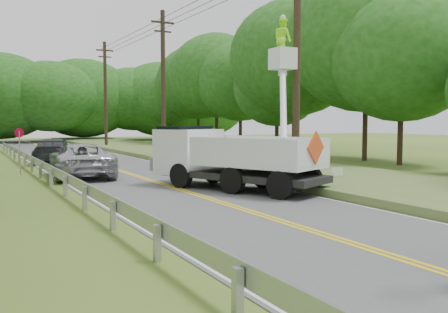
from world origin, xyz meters
name	(u,v)px	position (x,y,z in m)	size (l,w,h in m)	color
ground	(361,247)	(0.00, 0.00, 0.00)	(140.00, 140.00, 0.00)	#4D6324
road	(141,178)	(0.00, 14.00, 0.01)	(7.20, 96.00, 0.03)	#505053
guardrail	(46,168)	(-4.02, 14.91, 0.55)	(0.18, 48.00, 0.77)	#A3A4AC
utility_poles	(209,72)	(5.00, 17.02, 5.27)	(1.60, 43.30, 10.00)	black
tall_grass_verge	(271,168)	(7.10, 14.00, 0.15)	(7.00, 96.00, 0.30)	#537232
treeline_right	(285,68)	(15.59, 24.76, 6.73)	(11.10, 53.73, 12.41)	#332319
treeline_horizon	(42,97)	(1.79, 56.23, 5.50)	(55.94, 14.08, 10.50)	#194B0F
bucket_truck	(222,149)	(1.75, 9.40, 1.53)	(5.19, 7.14, 6.70)	black
suv_silver	(81,160)	(-2.36, 15.57, 0.80)	(2.58, 5.60, 1.56)	#B7B9BF
suv_darkgrey	(54,150)	(-2.17, 24.29, 0.76)	(2.09, 5.13, 1.49)	#33353A
stop_sign_permanent	(19,144)	(-4.74, 18.03, 1.48)	(0.46, 0.21, 2.26)	#A3A4AC
yard_sign	(337,172)	(6.31, 7.93, 0.50)	(0.48, 0.14, 0.70)	white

